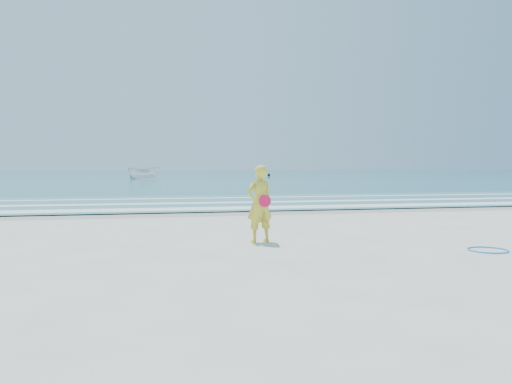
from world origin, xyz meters
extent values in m
plane|color=silver|center=(0.00, 0.00, 0.00)|extent=(400.00, 400.00, 0.00)
cube|color=#B2A893|center=(0.00, 9.00, 0.00)|extent=(400.00, 2.40, 0.00)
cube|color=#19727F|center=(0.00, 105.00, 0.02)|extent=(400.00, 190.00, 0.04)
cube|color=#59B7AD|center=(0.00, 14.00, 0.04)|extent=(400.00, 10.00, 0.01)
cube|color=white|center=(0.00, 10.30, 0.05)|extent=(400.00, 1.40, 0.01)
cube|color=white|center=(0.00, 13.20, 0.05)|extent=(400.00, 0.90, 0.01)
cube|color=white|center=(0.00, 16.50, 0.05)|extent=(400.00, 0.60, 0.01)
torus|color=#0C82E7|center=(4.43, -0.02, 0.01)|extent=(0.80, 0.80, 0.03)
imported|color=white|center=(-2.71, 55.36, 0.84)|extent=(4.41, 2.57, 1.60)
sphere|color=black|center=(16.25, 67.46, 0.27)|extent=(0.46, 0.46, 0.46)
imported|color=yellow|center=(0.24, 2.00, 0.85)|extent=(0.71, 0.57, 1.70)
cylinder|color=#FC1645|center=(0.32, 1.82, 0.92)|extent=(0.27, 0.08, 0.27)
camera|label=1|loc=(-2.11, -8.64, 1.68)|focal=35.00mm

